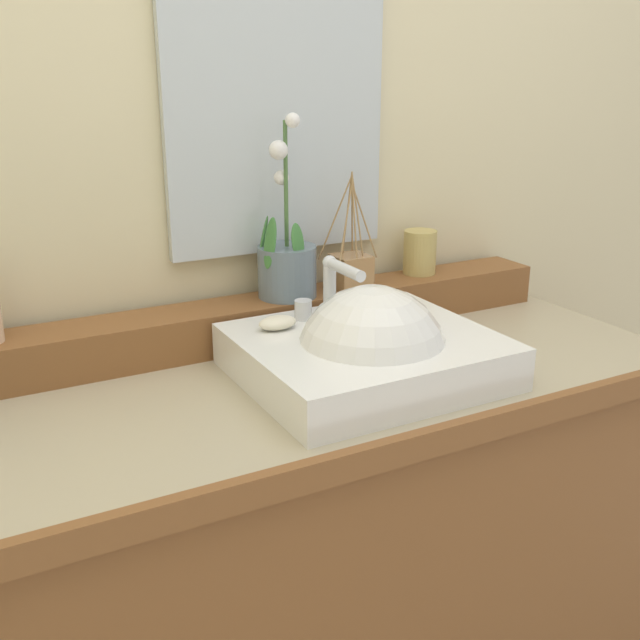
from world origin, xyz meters
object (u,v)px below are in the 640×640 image
at_px(sink_basin, 369,358).
at_px(reed_diffuser, 351,270).
at_px(tumbler_cup, 420,252).
at_px(potted_plant, 286,262).
at_px(soap_bar, 279,322).

height_order(sink_basin, reed_diffuser, reed_diffuser).
height_order(tumbler_cup, reed_diffuser, reed_diffuser).
bearing_deg(potted_plant, reed_diffuser, -4.22).
distance_m(sink_basin, reed_diffuser, 0.29).
bearing_deg(potted_plant, soap_bar, -120.29).
bearing_deg(sink_basin, soap_bar, 135.76).
distance_m(sink_basin, tumbler_cup, 0.42).
xyz_separation_m(potted_plant, reed_diffuser, (0.14, -0.01, -0.03)).
relative_size(sink_basin, reed_diffuser, 1.78).
height_order(sink_basin, tumbler_cup, sink_basin).
distance_m(soap_bar, potted_plant, 0.18).
xyz_separation_m(soap_bar, reed_diffuser, (0.23, 0.14, 0.03)).
bearing_deg(sink_basin, potted_plant, 96.50).
xyz_separation_m(soap_bar, tumbler_cup, (0.42, 0.17, 0.04)).
relative_size(potted_plant, reed_diffuser, 1.48).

